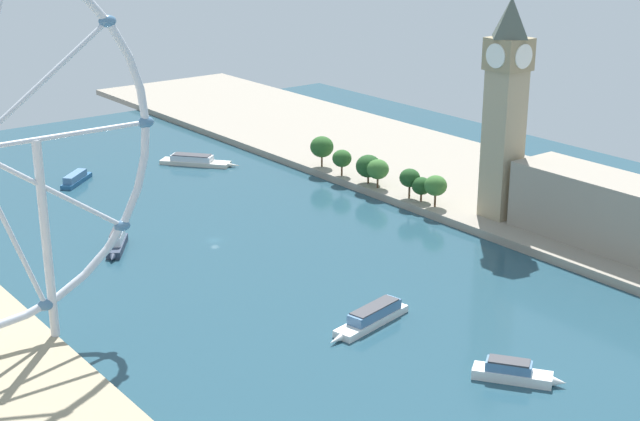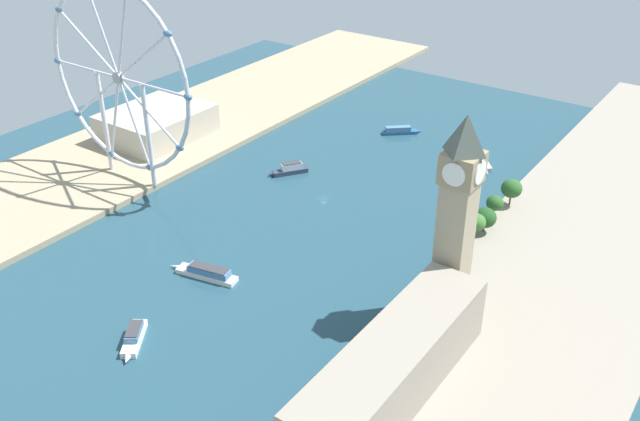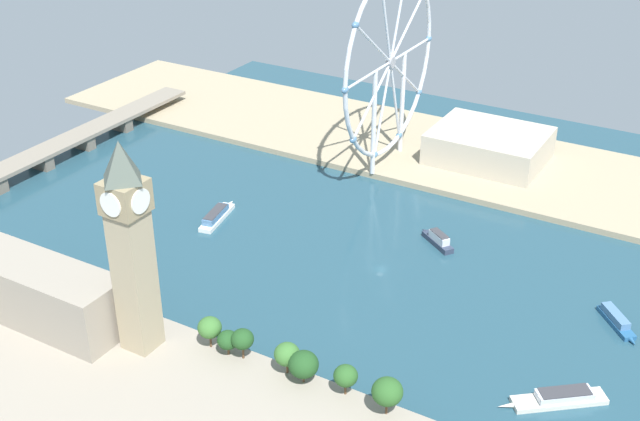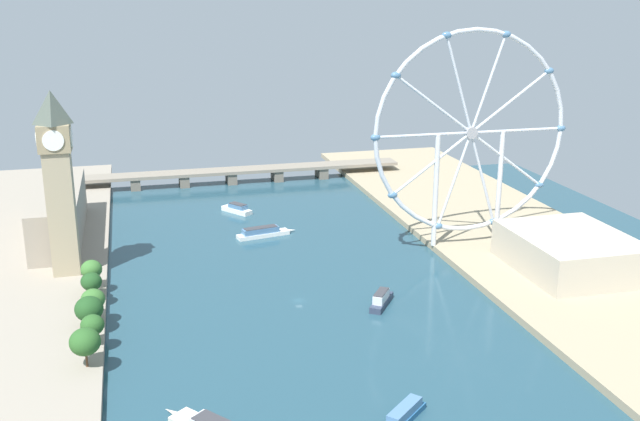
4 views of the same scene
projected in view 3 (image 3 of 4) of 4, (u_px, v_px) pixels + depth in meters
ground_plane at (380, 269)px, 346.78m from camera, size 412.23×412.23×0.00m
riverbank_right at (482, 162)px, 438.36m from camera, size 90.00×520.00×3.00m
clock_tower at (131, 245)px, 276.98m from camera, size 13.99×13.99×79.46m
parliament_block at (17, 284)px, 310.29m from camera, size 22.00×93.33×23.37m
tree_row_embankment at (296, 360)px, 276.34m from camera, size 10.91×79.02×13.54m
ferris_wheel at (390, 63)px, 409.98m from camera, size 99.03×3.20×102.52m
riverside_hall at (489, 146)px, 433.19m from camera, size 46.83×57.66×16.28m
river_bridge at (40, 156)px, 432.35m from camera, size 224.23×15.70×9.01m
tour_boat_0 at (560, 398)px, 272.82m from camera, size 26.89×31.96×4.67m
tour_boat_1 at (131, 199)px, 399.19m from camera, size 16.62×21.28×5.43m
tour_boat_2 at (438, 239)px, 363.80m from camera, size 15.74×20.52×6.34m
tour_boat_3 at (616, 320)px, 311.25m from camera, size 20.84×19.05×4.61m
tour_boat_4 at (217, 216)px, 383.89m from camera, size 32.08×11.44×5.19m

